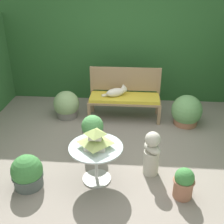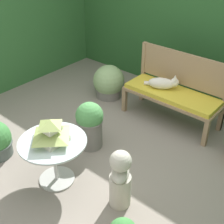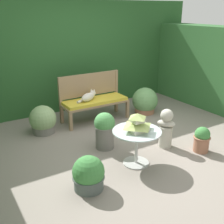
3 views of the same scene
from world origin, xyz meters
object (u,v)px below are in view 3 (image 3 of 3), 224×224
garden_bench (95,102)px  potted_plant_path_edge (145,102)px  cat (88,97)px  potted_plant_hedge_corner (202,139)px  pagoda_birdhouse (137,123)px  potted_plant_bench_left (105,129)px  potted_plant_patio_mid (89,175)px  garden_bust (166,128)px  potted_plant_bench_right (43,121)px  patio_table (137,138)px

garden_bench → potted_plant_path_edge: 1.19m
cat → potted_plant_hedge_corner: size_ratio=1.13×
pagoda_birdhouse → potted_plant_path_edge: (1.48, 1.70, -0.40)m
potted_plant_hedge_corner → potted_plant_bench_left: bearing=143.8°
cat → potted_plant_patio_mid: size_ratio=1.04×
cat → potted_plant_path_edge: (1.32, -0.17, -0.29)m
garden_bust → potted_plant_bench_left: (-0.90, 0.50, -0.01)m
potted_plant_bench_right → potted_plant_path_edge: size_ratio=0.92×
potted_plant_bench_left → potted_plant_hedge_corner: (1.28, -0.94, -0.12)m
potted_plant_bench_left → potted_plant_path_edge: bearing=31.7°
patio_table → potted_plant_path_edge: (1.48, 1.70, -0.17)m
garden_bust → garden_bench: bearing=160.5°
pagoda_birdhouse → potted_plant_patio_mid: size_ratio=0.79×
potted_plant_bench_left → cat: bearing=75.6°
potted_plant_patio_mid → patio_table: bearing=12.1°
pagoda_birdhouse → potted_plant_bench_left: (-0.14, 0.70, -0.33)m
potted_plant_patio_mid → pagoda_birdhouse: bearing=12.1°
garden_bust → potted_plant_path_edge: bearing=120.0°
pagoda_birdhouse → garden_bench: bearing=80.5°
garden_bench → potted_plant_hedge_corner: garden_bench is taller
patio_table → potted_plant_bench_right: (-0.82, 1.84, -0.19)m
garden_bench → pagoda_birdhouse: pagoda_birdhouse is taller
patio_table → potted_plant_hedge_corner: bearing=-12.1°
potted_plant_bench_right → potted_plant_path_edge: bearing=-3.4°
potted_plant_path_edge → garden_bench: bearing=171.5°
potted_plant_bench_left → garden_bench: bearing=68.8°
cat → pagoda_birdhouse: (-0.16, -1.87, 0.11)m
potted_plant_patio_mid → potted_plant_path_edge: size_ratio=0.81×
pagoda_birdhouse → potted_plant_bench_left: 0.78m
cat → potted_plant_bench_right: 1.03m
potted_plant_bench_right → garden_bench: bearing=1.8°
cat → pagoda_birdhouse: pagoda_birdhouse is taller
cat → garden_bust: 1.79m
patio_table → potted_plant_bench_left: bearing=101.6°
cat → garden_bench: bearing=-25.8°
garden_bench → potted_plant_bench_left: bearing=-111.2°
potted_plant_patio_mid → potted_plant_bench_left: bearing=49.5°
patio_table → potted_plant_bench_right: size_ratio=1.36×
potted_plant_patio_mid → potted_plant_path_edge: (2.38, 1.89, 0.05)m
garden_bust → cat: bearing=165.5°
garden_bench → potted_plant_patio_mid: (-1.22, -2.07, -0.18)m
garden_bust → potted_plant_bench_right: bearing=-170.3°
patio_table → pagoda_birdhouse: pagoda_birdhouse is taller
potted_plant_hedge_corner → cat: bearing=115.0°
cat → potted_plant_bench_right: bearing=153.8°
cat → pagoda_birdhouse: size_ratio=1.32×
garden_bust → potted_plant_bench_left: bearing=-153.2°
garden_bench → potted_plant_bench_left: (-0.46, -1.18, -0.06)m
cat → garden_bust: bearing=-98.3°
garden_bench → patio_table: 1.90m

